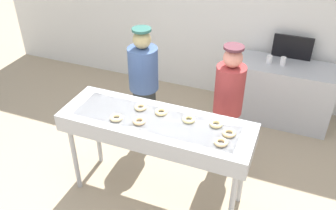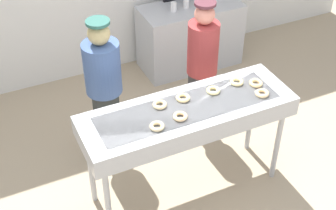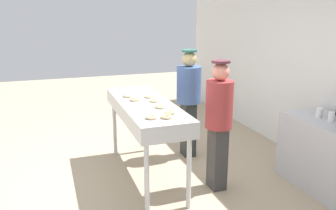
{
  "view_description": "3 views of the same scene",
  "coord_description": "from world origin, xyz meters",
  "px_view_note": "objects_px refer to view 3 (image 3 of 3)",
  "views": [
    {
      "loc": [
        1.21,
        -2.7,
        3.19
      ],
      "look_at": [
        0.05,
        0.22,
        1.12
      ],
      "focal_mm": 38.42,
      "sensor_mm": 36.0,
      "label": 1
    },
    {
      "loc": [
        -1.62,
        -3.02,
        3.77
      ],
      "look_at": [
        -0.12,
        0.18,
        1.0
      ],
      "focal_mm": 51.5,
      "sensor_mm": 36.0,
      "label": 2
    },
    {
      "loc": [
        4.2,
        -1.16,
        2.19
      ],
      "look_at": [
        -0.07,
        0.34,
        0.98
      ],
      "focal_mm": 37.16,
      "sensor_mm": 36.0,
      "label": 3
    }
  ],
  "objects_px": {
    "fryer_conveyor": "(145,110)",
    "plain_donut_4": "(149,96)",
    "prep_counter": "(332,157)",
    "paper_cup_0": "(331,117)",
    "plain_donut_0": "(166,117)",
    "plain_donut_3": "(160,106)",
    "plain_donut_2": "(154,100)",
    "plain_donut_7": "(170,112)",
    "plain_donut_1": "(128,95)",
    "worker_baker": "(219,119)",
    "worker_assistant": "(189,96)",
    "paper_cup_1": "(319,113)",
    "plain_donut_5": "(151,117)",
    "plain_donut_6": "(134,99)"
  },
  "relations": [
    {
      "from": "plain_donut_4",
      "to": "paper_cup_1",
      "type": "height_order",
      "value": "plain_donut_4"
    },
    {
      "from": "plain_donut_2",
      "to": "paper_cup_0",
      "type": "distance_m",
      "value": 2.2
    },
    {
      "from": "worker_assistant",
      "to": "paper_cup_1",
      "type": "bearing_deg",
      "value": -147.54
    },
    {
      "from": "prep_counter",
      "to": "paper_cup_0",
      "type": "distance_m",
      "value": 0.51
    },
    {
      "from": "worker_assistant",
      "to": "worker_baker",
      "type": "bearing_deg",
      "value": 167.68
    },
    {
      "from": "plain_donut_0",
      "to": "plain_donut_4",
      "type": "bearing_deg",
      "value": 174.82
    },
    {
      "from": "worker_baker",
      "to": "worker_assistant",
      "type": "distance_m",
      "value": 1.1
    },
    {
      "from": "plain_donut_5",
      "to": "plain_donut_7",
      "type": "bearing_deg",
      "value": 114.31
    },
    {
      "from": "plain_donut_4",
      "to": "paper_cup_0",
      "type": "height_order",
      "value": "plain_donut_4"
    },
    {
      "from": "prep_counter",
      "to": "plain_donut_5",
      "type": "bearing_deg",
      "value": -100.22
    },
    {
      "from": "fryer_conveyor",
      "to": "plain_donut_1",
      "type": "height_order",
      "value": "plain_donut_1"
    },
    {
      "from": "plain_donut_4",
      "to": "plain_donut_6",
      "type": "bearing_deg",
      "value": -67.81
    },
    {
      "from": "plain_donut_2",
      "to": "plain_donut_4",
      "type": "relative_size",
      "value": 1.0
    },
    {
      "from": "plain_donut_5",
      "to": "worker_assistant",
      "type": "bearing_deg",
      "value": 142.21
    },
    {
      "from": "worker_assistant",
      "to": "plain_donut_0",
      "type": "bearing_deg",
      "value": 138.68
    },
    {
      "from": "plain_donut_3",
      "to": "plain_donut_4",
      "type": "relative_size",
      "value": 1.0
    },
    {
      "from": "plain_donut_0",
      "to": "plain_donut_2",
      "type": "xyz_separation_m",
      "value": [
        -0.74,
        0.09,
        0.0
      ]
    },
    {
      "from": "fryer_conveyor",
      "to": "plain_donut_5",
      "type": "height_order",
      "value": "plain_donut_5"
    },
    {
      "from": "fryer_conveyor",
      "to": "plain_donut_5",
      "type": "bearing_deg",
      "value": -10.19
    },
    {
      "from": "paper_cup_0",
      "to": "plain_donut_6",
      "type": "bearing_deg",
      "value": -118.13
    },
    {
      "from": "fryer_conveyor",
      "to": "plain_donut_0",
      "type": "height_order",
      "value": "plain_donut_0"
    },
    {
      "from": "plain_donut_0",
      "to": "plain_donut_3",
      "type": "bearing_deg",
      "value": 170.69
    },
    {
      "from": "plain_donut_3",
      "to": "worker_assistant",
      "type": "bearing_deg",
      "value": 139.29
    },
    {
      "from": "fryer_conveyor",
      "to": "plain_donut_7",
      "type": "xyz_separation_m",
      "value": [
        0.59,
        0.13,
        0.12
      ]
    },
    {
      "from": "plain_donut_3",
      "to": "fryer_conveyor",
      "type": "bearing_deg",
      "value": -161.83
    },
    {
      "from": "worker_assistant",
      "to": "fryer_conveyor",
      "type": "bearing_deg",
      "value": 113.04
    },
    {
      "from": "plain_donut_0",
      "to": "plain_donut_4",
      "type": "height_order",
      "value": "same"
    },
    {
      "from": "plain_donut_5",
      "to": "prep_counter",
      "type": "bearing_deg",
      "value": 79.78
    },
    {
      "from": "plain_donut_0",
      "to": "plain_donut_6",
      "type": "distance_m",
      "value": 0.89
    },
    {
      "from": "plain_donut_0",
      "to": "plain_donut_2",
      "type": "height_order",
      "value": "same"
    },
    {
      "from": "plain_donut_0",
      "to": "paper_cup_0",
      "type": "bearing_deg",
      "value": 82.14
    },
    {
      "from": "fryer_conveyor",
      "to": "plain_donut_4",
      "type": "distance_m",
      "value": 0.29
    },
    {
      "from": "plain_donut_3",
      "to": "worker_baker",
      "type": "height_order",
      "value": "worker_baker"
    },
    {
      "from": "worker_baker",
      "to": "paper_cup_1",
      "type": "xyz_separation_m",
      "value": [
        0.27,
        1.28,
        0.03
      ]
    },
    {
      "from": "plain_donut_4",
      "to": "plain_donut_1",
      "type": "bearing_deg",
      "value": -118.76
    },
    {
      "from": "prep_counter",
      "to": "paper_cup_0",
      "type": "relative_size",
      "value": 11.36
    },
    {
      "from": "plain_donut_5",
      "to": "worker_baker",
      "type": "relative_size",
      "value": 0.08
    },
    {
      "from": "worker_baker",
      "to": "paper_cup_0",
      "type": "relative_size",
      "value": 13.71
    },
    {
      "from": "fryer_conveyor",
      "to": "plain_donut_7",
      "type": "height_order",
      "value": "plain_donut_7"
    },
    {
      "from": "plain_donut_7",
      "to": "plain_donut_1",
      "type": "bearing_deg",
      "value": -164.11
    },
    {
      "from": "plain_donut_3",
      "to": "plain_donut_4",
      "type": "bearing_deg",
      "value": 178.13
    },
    {
      "from": "plain_donut_3",
      "to": "prep_counter",
      "type": "bearing_deg",
      "value": 68.18
    },
    {
      "from": "plain_donut_5",
      "to": "prep_counter",
      "type": "relative_size",
      "value": 0.1
    },
    {
      "from": "plain_donut_7",
      "to": "paper_cup_1",
      "type": "distance_m",
      "value": 1.95
    },
    {
      "from": "plain_donut_2",
      "to": "worker_baker",
      "type": "xyz_separation_m",
      "value": [
        0.56,
        0.65,
        -0.15
      ]
    },
    {
      "from": "plain_donut_2",
      "to": "plain_donut_3",
      "type": "relative_size",
      "value": 1.0
    },
    {
      "from": "worker_assistant",
      "to": "paper_cup_0",
      "type": "height_order",
      "value": "worker_assistant"
    },
    {
      "from": "plain_donut_1",
      "to": "prep_counter",
      "type": "distance_m",
      "value": 2.75
    },
    {
      "from": "plain_donut_3",
      "to": "plain_donut_7",
      "type": "relative_size",
      "value": 1.0
    },
    {
      "from": "prep_counter",
      "to": "paper_cup_1",
      "type": "xyz_separation_m",
      "value": [
        -0.27,
        -0.02,
        0.51
      ]
    }
  ]
}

